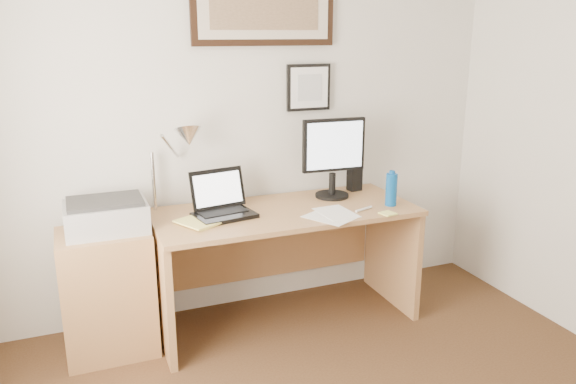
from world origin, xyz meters
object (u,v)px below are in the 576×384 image
book (185,226)px  laptop (222,206)px  water_bottle (391,190)px  desk (280,241)px  lcd_monitor (333,154)px  side_cabinet (108,292)px  printer (106,215)px

book → laptop: laptop is taller
water_bottle → desk: 0.77m
book → lcd_monitor: size_ratio=0.45×
water_bottle → side_cabinet: bearing=173.1°
laptop → printer: (-0.66, 0.03, 0.01)m
side_cabinet → printer: 0.45m
side_cabinet → desk: size_ratio=0.46×
printer → laptop: bearing=-2.4°
water_bottle → lcd_monitor: bearing=131.1°
desk → lcd_monitor: size_ratio=3.08×
water_bottle → printer: 1.71m
lcd_monitor → book: bearing=-166.7°
side_cabinet → water_bottle: size_ratio=3.59×
side_cabinet → water_bottle: (1.72, -0.21, 0.49)m
book → lcd_monitor: (1.03, 0.24, 0.28)m
desk → lcd_monitor: lcd_monitor is taller
water_bottle → book: water_bottle is taller
laptop → side_cabinet: bearing=179.7°
water_bottle → laptop: size_ratio=0.54×
water_bottle → printer: water_bottle is taller
side_cabinet → desk: desk is taller
lcd_monitor → side_cabinet: bearing=-176.5°
book → printer: (-0.40, 0.18, 0.06)m
desk → lcd_monitor: bearing=7.7°
printer → lcd_monitor: bearing=2.6°
laptop → lcd_monitor: (0.78, 0.09, 0.23)m
water_bottle → printer: (-1.69, 0.23, -0.03)m
side_cabinet → laptop: size_ratio=1.94×
desk → printer: 1.08m
printer → book: bearing=-23.9°
desk → printer: bearing=-179.4°
side_cabinet → printer: size_ratio=1.66×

